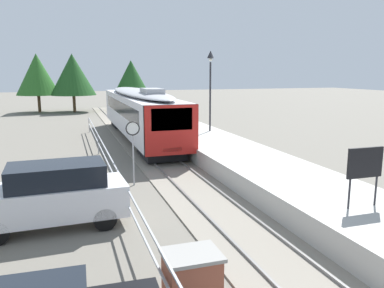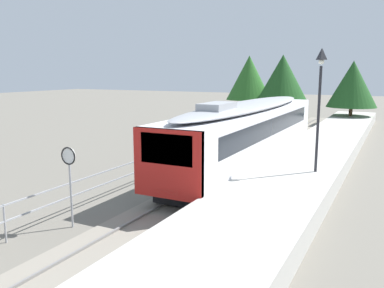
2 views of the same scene
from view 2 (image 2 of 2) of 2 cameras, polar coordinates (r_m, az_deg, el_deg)
ground_plane at (r=21.35m, az=-2.68°, el=-4.13°), size 160.00×160.00×0.00m
track_rails at (r=20.07m, az=4.82°, el=-4.98°), size 3.20×60.00×0.14m
commuter_train at (r=22.62m, az=7.99°, el=2.12°), size 2.82×18.16×3.74m
station_platform at (r=19.02m, az=13.97°, el=-4.80°), size 3.90×60.00×0.90m
platform_lamp_mid_platform at (r=18.26m, az=17.57°, el=7.69°), size 0.34×0.34×5.35m
speed_limit_sign at (r=14.13m, az=-16.92°, el=-3.10°), size 0.61×0.10×2.81m
carpark_fence at (r=13.92m, az=-24.94°, el=-9.03°), size 0.06×36.06×1.25m
tree_behind_carpark at (r=47.12m, az=8.03°, el=9.22°), size 5.09×5.09×7.09m
tree_behind_station_far at (r=43.46m, az=21.65°, el=7.85°), size 4.85×4.85×6.35m
tree_distant_left at (r=45.01m, az=12.62°, el=9.01°), size 5.46×5.46×7.08m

